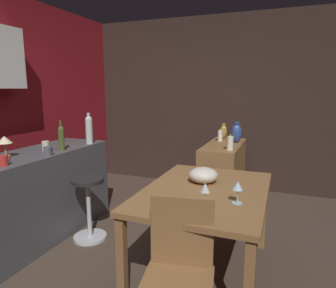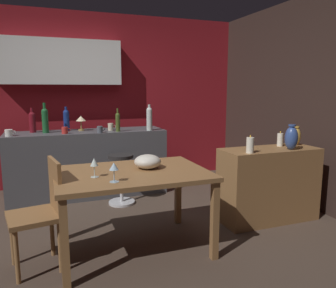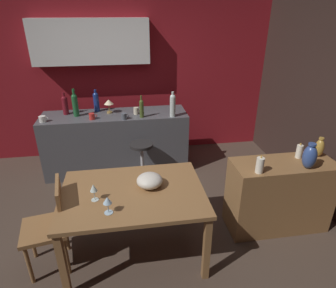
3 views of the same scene
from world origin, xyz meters
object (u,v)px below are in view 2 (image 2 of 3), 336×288
(wine_glass_left, at_px, (94,163))
(vase_ceramic_blue, at_px, (291,138))
(wine_bottle_clear, at_px, (149,118))
(wine_bottle_ruby, at_px, (32,121))
(wine_glass_right, at_px, (114,167))
(wine_bottle_cobalt, at_px, (66,119))
(bar_stool, at_px, (121,178))
(counter_lamp, at_px, (81,120))
(chair_near_window, at_px, (42,210))
(wine_bottle_green, at_px, (45,119))
(cup_red, at_px, (65,130))
(wine_bottle_olive, at_px, (118,121))
(dining_table, at_px, (132,180))
(cup_slate, at_px, (100,129))
(pillar_candle_tall, at_px, (250,145))
(fruit_bowl, at_px, (148,162))
(vase_brass, at_px, (296,136))
(cup_cream, at_px, (111,127))
(cup_white, at_px, (9,133))
(pillar_candle_short, at_px, (280,140))
(sideboard_cabinet, at_px, (268,184))

(wine_glass_left, bearing_deg, vase_ceramic_blue, 2.89)
(wine_bottle_clear, height_order, wine_bottle_ruby, wine_bottle_clear)
(wine_glass_right, distance_m, wine_bottle_cobalt, 2.24)
(bar_stool, height_order, counter_lamp, counter_lamp)
(chair_near_window, bearing_deg, wine_bottle_clear, 48.33)
(wine_bottle_green, height_order, cup_red, wine_bottle_green)
(wine_glass_left, bearing_deg, wine_bottle_clear, 58.80)
(wine_bottle_olive, relative_size, cup_red, 2.84)
(dining_table, relative_size, chair_near_window, 1.48)
(chair_near_window, xyz_separation_m, wine_bottle_green, (0.06, 1.81, 0.58))
(cup_slate, relative_size, pillar_candle_tall, 0.58)
(bar_stool, relative_size, fruit_bowl, 2.59)
(wine_bottle_ruby, bearing_deg, cup_slate, -22.56)
(vase_brass, bearing_deg, chair_near_window, -174.19)
(wine_bottle_cobalt, bearing_deg, cup_slate, -46.54)
(fruit_bowl, relative_size, cup_cream, 2.29)
(wine_glass_right, distance_m, cup_cream, 2.03)
(dining_table, distance_m, cup_cream, 1.75)
(chair_near_window, relative_size, wine_bottle_clear, 2.53)
(wine_bottle_clear, bearing_deg, wine_glass_right, -115.18)
(bar_stool, relative_size, wine_bottle_ruby, 1.99)
(chair_near_window, xyz_separation_m, cup_slate, (0.73, 1.57, 0.45))
(chair_near_window, height_order, wine_bottle_olive, wine_bottle_olive)
(cup_slate, xyz_separation_m, cup_white, (-1.09, 0.07, -0.00))
(wine_bottle_ruby, height_order, cup_slate, wine_bottle_ruby)
(bar_stool, distance_m, vase_brass, 2.20)
(cup_red, bearing_deg, pillar_candle_short, -30.56)
(dining_table, height_order, vase_brass, vase_brass)
(pillar_candle_tall, bearing_deg, fruit_bowl, 177.73)
(cup_slate, xyz_separation_m, cup_cream, (0.18, 0.19, 0.01))
(chair_near_window, xyz_separation_m, bar_stool, (0.93, 1.29, -0.15))
(wine_glass_right, height_order, pillar_candle_tall, pillar_candle_tall)
(chair_near_window, distance_m, cup_red, 1.72)
(chair_near_window, relative_size, vase_brass, 4.07)
(fruit_bowl, distance_m, wine_bottle_cobalt, 1.99)
(wine_bottle_clear, bearing_deg, chair_near_window, -131.67)
(wine_glass_left, height_order, wine_bottle_cobalt, wine_bottle_cobalt)
(wine_bottle_clear, xyz_separation_m, counter_lamp, (-0.89, 0.29, -0.02))
(pillar_candle_short, bearing_deg, dining_table, -172.14)
(sideboard_cabinet, relative_size, wine_glass_right, 6.94)
(wine_bottle_green, distance_m, cup_slate, 0.72)
(wine_bottle_clear, distance_m, wine_bottle_green, 1.37)
(wine_bottle_olive, bearing_deg, cup_cream, 116.02)
(wine_bottle_olive, xyz_separation_m, cup_cream, (-0.07, 0.14, -0.09))
(wine_bottle_ruby, relative_size, wine_bottle_green, 0.83)
(dining_table, bearing_deg, fruit_bowl, 20.49)
(wine_bottle_ruby, distance_m, pillar_candle_tall, 2.82)
(cup_red, distance_m, counter_lamp, 0.35)
(fruit_bowl, bearing_deg, counter_lamp, 103.13)
(wine_bottle_green, distance_m, cup_red, 0.32)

